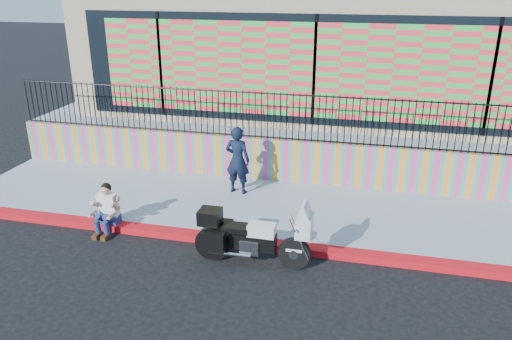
% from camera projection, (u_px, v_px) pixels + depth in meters
% --- Properties ---
extents(ground, '(90.00, 90.00, 0.00)m').
position_uv_depth(ground, '(282.00, 250.00, 9.96)').
color(ground, black).
rests_on(ground, ground).
extents(red_curb, '(16.00, 0.30, 0.15)m').
position_uv_depth(red_curb, '(282.00, 246.00, 9.94)').
color(red_curb, red).
rests_on(red_curb, ground).
extents(sidewalk, '(16.00, 3.00, 0.15)m').
position_uv_depth(sidewalk, '(296.00, 211.00, 11.43)').
color(sidewalk, '#8E96AB').
rests_on(sidewalk, ground).
extents(mural_wall, '(16.00, 0.20, 1.10)m').
position_uv_depth(mural_wall, '(306.00, 162.00, 12.66)').
color(mural_wall, '#EE3E86').
rests_on(mural_wall, sidewalk).
extents(metal_fence, '(15.80, 0.04, 1.20)m').
position_uv_depth(metal_fence, '(308.00, 118.00, 12.24)').
color(metal_fence, black).
rests_on(metal_fence, mural_wall).
extents(elevated_platform, '(16.00, 10.00, 1.25)m').
position_uv_depth(elevated_platform, '(327.00, 114.00, 17.31)').
color(elevated_platform, '#8E96AB').
rests_on(elevated_platform, ground).
extents(storefront_building, '(14.00, 8.06, 4.00)m').
position_uv_depth(storefront_building, '(331.00, 37.00, 16.16)').
color(storefront_building, tan).
rests_on(storefront_building, elevated_platform).
extents(police_motorcycle, '(2.19, 0.72, 1.36)m').
position_uv_depth(police_motorcycle, '(251.00, 236.00, 9.33)').
color(police_motorcycle, black).
rests_on(police_motorcycle, ground).
extents(police_officer, '(0.65, 0.46, 1.67)m').
position_uv_depth(police_officer, '(238.00, 160.00, 11.97)').
color(police_officer, black).
rests_on(police_officer, sidewalk).
extents(seated_man, '(0.54, 0.71, 1.06)m').
position_uv_depth(seated_man, '(105.00, 214.00, 10.47)').
color(seated_man, navy).
rests_on(seated_man, ground).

